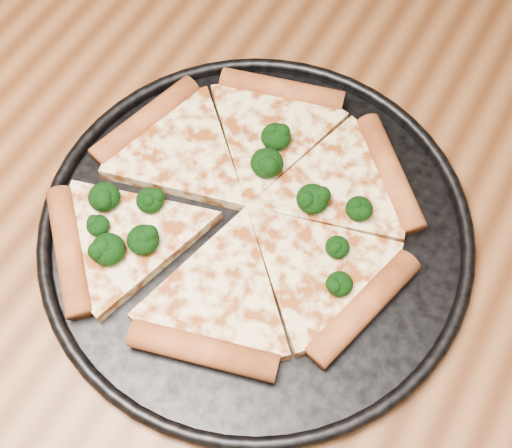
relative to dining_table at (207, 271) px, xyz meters
The scene contains 5 objects.
ground 0.66m from the dining_table, ahead, with size 4.00×4.00×0.00m, color brown.
dining_table is the anchor object (origin of this frame).
pizza_pan 0.11m from the dining_table, 27.75° to the left, with size 0.40×0.40×0.02m.
pizza 0.12m from the dining_table, 49.95° to the left, with size 0.33×0.33×0.02m.
broccoli_florets 0.12m from the dining_table, 60.61° to the left, with size 0.25×0.21×0.02m.
Camera 1 is at (0.19, -0.23, 1.31)m, focal length 48.14 mm.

